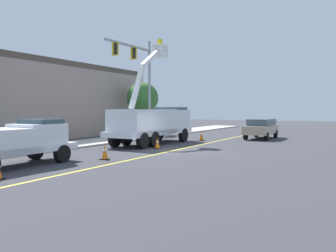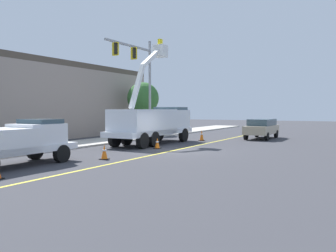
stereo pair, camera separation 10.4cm
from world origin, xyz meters
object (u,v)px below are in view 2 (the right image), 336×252
utility_bucket_truck (153,122)px  service_pickup_truck (14,141)px  traffic_cone_mid_front (104,152)px  traffic_cone_mid_rear (157,143)px  traffic_cone_trailing (202,135)px  passing_minivan (262,127)px  traffic_signal_mast (139,71)px

utility_bucket_truck → service_pickup_truck: (-11.45, 0.46, -0.51)m
utility_bucket_truck → traffic_cone_mid_front: bearing=-167.4°
utility_bucket_truck → traffic_cone_mid_rear: size_ratio=11.75×
service_pickup_truck → traffic_cone_trailing: service_pickup_truck is taller
passing_minivan → traffic_signal_mast: traffic_signal_mast is taller
passing_minivan → traffic_cone_mid_rear: passing_minivan is taller
passing_minivan → traffic_cone_trailing: size_ratio=5.60×
service_pickup_truck → traffic_cone_trailing: bearing=-9.8°
passing_minivan → traffic_cone_mid_front: 16.64m
utility_bucket_truck → traffic_cone_mid_front: size_ratio=10.96×
traffic_cone_mid_rear → traffic_cone_trailing: traffic_cone_trailing is taller
service_pickup_truck → traffic_signal_mast: traffic_signal_mast is taller
passing_minivan → traffic_cone_mid_front: size_ratio=6.44×
passing_minivan → traffic_signal_mast: (-4.93, 9.23, 4.81)m
traffic_cone_trailing → utility_bucket_truck: bearing=151.0°
passing_minivan → traffic_cone_mid_rear: 11.49m
traffic_cone_mid_front → traffic_signal_mast: bearing=24.0°
service_pickup_truck → traffic_cone_mid_rear: service_pickup_truck is taller
traffic_cone_mid_front → service_pickup_truck: bearing=147.7°
service_pickup_truck → traffic_cone_mid_rear: 9.26m
passing_minivan → service_pickup_truck: bearing=161.7°
passing_minivan → traffic_signal_mast: size_ratio=0.57×
passing_minivan → traffic_cone_mid_rear: bearing=158.2°
utility_bucket_truck → traffic_cone_trailing: 4.72m
service_pickup_truck → traffic_cone_mid_front: bearing=-32.3°
traffic_cone_mid_front → traffic_cone_trailing: size_ratio=0.87×
traffic_cone_mid_front → traffic_cone_mid_rear: bearing=-0.1°
service_pickup_truck → traffic_cone_trailing: 15.68m
traffic_cone_mid_front → traffic_cone_trailing: traffic_cone_trailing is taller
traffic_signal_mast → service_pickup_truck: bearing=-169.5°
traffic_cone_mid_rear → traffic_signal_mast: (5.73, 4.96, 5.43)m
passing_minivan → traffic_cone_mid_rear: size_ratio=6.90×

